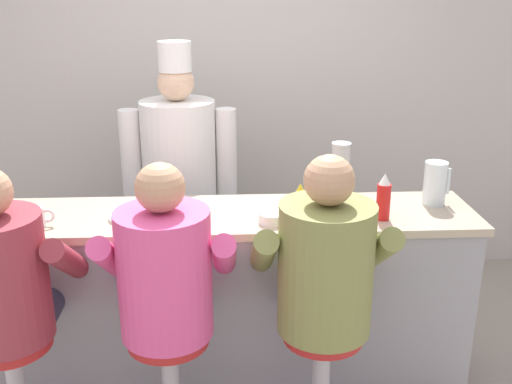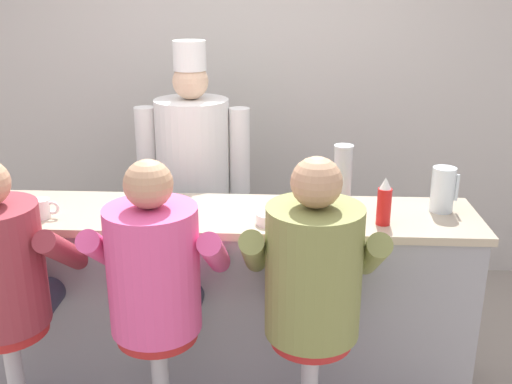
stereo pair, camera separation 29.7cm
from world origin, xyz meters
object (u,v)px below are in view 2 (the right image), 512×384
at_px(hot_sauce_bottle_orange, 323,205).
at_px(mustard_bottle_yellow, 296,208).
at_px(diner_seated_pink, 156,277).
at_px(water_pitcher_clear, 443,189).
at_px(ketchup_bottle_red, 384,203).
at_px(cereal_bowl, 270,218).
at_px(cup_stack_steel, 342,179).
at_px(breakfast_plate, 134,211).
at_px(coffee_mug_white, 43,208).
at_px(cook_in_whites_near, 194,174).
at_px(diner_seated_olive, 313,279).
at_px(diner_seated_maroon, 3,274).

bearing_deg(hot_sauce_bottle_orange, mustard_bottle_yellow, -130.62).
bearing_deg(diner_seated_pink, water_pitcher_clear, 23.36).
height_order(mustard_bottle_yellow, water_pitcher_clear, water_pitcher_clear).
xyz_separation_m(hot_sauce_bottle_orange, water_pitcher_clear, (0.61, 0.11, 0.05)).
distance_m(ketchup_bottle_red, diner_seated_pink, 1.13).
xyz_separation_m(cereal_bowl, cup_stack_steel, (0.35, 0.17, 0.15)).
distance_m(water_pitcher_clear, cereal_bowl, 0.90).
height_order(breakfast_plate, cup_stack_steel, cup_stack_steel).
bearing_deg(water_pitcher_clear, breakfast_plate, -175.48).
relative_size(ketchup_bottle_red, coffee_mug_white, 1.74).
bearing_deg(hot_sauce_bottle_orange, coffee_mug_white, -176.32).
xyz_separation_m(mustard_bottle_yellow, hot_sauce_bottle_orange, (0.13, 0.16, -0.04)).
distance_m(cup_stack_steel, diner_seated_pink, 1.04).
bearing_deg(cook_in_whites_near, cereal_bowl, -60.04).
bearing_deg(cereal_bowl, ketchup_bottle_red, 1.92).
xyz_separation_m(hot_sauce_bottle_orange, diner_seated_pink, (-0.75, -0.47, -0.18)).
bearing_deg(cereal_bowl, mustard_bottle_yellow, -23.05).
distance_m(breakfast_plate, cup_stack_steel, 1.06).
bearing_deg(breakfast_plate, ketchup_bottle_red, -3.40).
distance_m(coffee_mug_white, cook_in_whites_near, 1.07).
height_order(ketchup_bottle_red, cereal_bowl, ketchup_bottle_red).
xyz_separation_m(breakfast_plate, diner_seated_olive, (0.89, -0.46, -0.12)).
xyz_separation_m(water_pitcher_clear, diner_seated_maroon, (-2.04, -0.59, -0.23)).
xyz_separation_m(diner_seated_olive, cook_in_whites_near, (-0.71, 1.26, 0.07)).
bearing_deg(cereal_bowl, cook_in_whites_near, 119.96).
relative_size(cereal_bowl, diner_seated_olive, 0.09).
distance_m(mustard_bottle_yellow, breakfast_plate, 0.84).
bearing_deg(cook_in_whites_near, hot_sauce_bottle_orange, -45.56).
distance_m(cup_stack_steel, diner_seated_maroon, 1.65).
relative_size(ketchup_bottle_red, cup_stack_steel, 0.67).
distance_m(cereal_bowl, cup_stack_steel, 0.42).
bearing_deg(coffee_mug_white, breakfast_plate, 10.24).
relative_size(cereal_bowl, cup_stack_steel, 0.40).
bearing_deg(breakfast_plate, cup_stack_steel, 4.19).
bearing_deg(diner_seated_olive, mustard_bottle_yellow, 102.72).
relative_size(hot_sauce_bottle_orange, diner_seated_olive, 0.09).
distance_m(ketchup_bottle_red, coffee_mug_white, 1.67).
bearing_deg(coffee_mug_white, diner_seated_maroon, -96.58).
height_order(mustard_bottle_yellow, diner_seated_maroon, diner_seated_maroon).
relative_size(coffee_mug_white, cook_in_whites_near, 0.07).
bearing_deg(mustard_bottle_yellow, ketchup_bottle_red, 9.65).
distance_m(diner_seated_maroon, cook_in_whites_near, 1.42).
xyz_separation_m(hot_sauce_bottle_orange, cup_stack_steel, (0.10, 0.07, 0.11)).
bearing_deg(diner_seated_olive, hot_sauce_bottle_orange, 82.49).
relative_size(hot_sauce_bottle_orange, cook_in_whites_near, 0.07).
relative_size(breakfast_plate, diner_seated_pink, 0.15).
relative_size(cup_stack_steel, diner_seated_maroon, 0.24).
bearing_deg(diner_seated_pink, breakfast_plate, 114.06).
bearing_deg(coffee_mug_white, hot_sauce_bottle_orange, 3.68).
distance_m(cereal_bowl, coffee_mug_white, 1.13).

